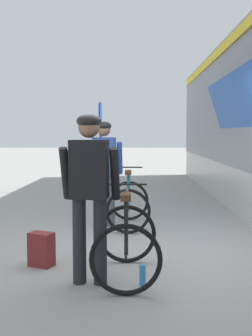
% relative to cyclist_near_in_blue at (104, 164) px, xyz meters
% --- Properties ---
extents(ground_plane, '(80.00, 80.00, 0.00)m').
position_rel_cyclist_near_in_blue_xyz_m(ground_plane, '(0.78, -1.64, -1.05)').
color(ground_plane, '#A09E99').
extents(cyclist_near_in_blue, '(0.62, 0.32, 1.76)m').
position_rel_cyclist_near_in_blue_xyz_m(cyclist_near_in_blue, '(0.00, 0.00, 0.00)').
color(cyclist_near_in_blue, '#4C515B').
rests_on(cyclist_near_in_blue, ground).
extents(cyclist_far_in_dark, '(0.63, 0.34, 1.76)m').
position_rel_cyclist_near_in_blue_xyz_m(cyclist_far_in_dark, '(0.06, -2.69, 0.00)').
color(cyclist_far_in_dark, '#232328').
rests_on(cyclist_far_in_dark, ground).
extents(bicycle_near_teal, '(0.71, 1.08, 0.99)m').
position_rel_cyclist_near_in_blue_xyz_m(bicycle_near_teal, '(0.41, -0.05, -0.65)').
color(bicycle_near_teal, black).
rests_on(bicycle_near_teal, ground).
extents(bicycle_far_black, '(0.72, 1.08, 0.99)m').
position_rel_cyclist_near_in_blue_xyz_m(bicycle_far_black, '(0.43, -2.51, -0.65)').
color(bicycle_far_black, black).
rests_on(bicycle_far_black, ground).
extents(backpack_on_platform, '(0.33, 0.27, 0.40)m').
position_rel_cyclist_near_in_blue_xyz_m(backpack_on_platform, '(-0.58, -2.14, -0.85)').
color(backpack_on_platform, maroon).
rests_on(backpack_on_platform, ground).
extents(water_bottle_near_the_bikes, '(0.07, 0.07, 0.22)m').
position_rel_cyclist_near_in_blue_xyz_m(water_bottle_near_the_bikes, '(0.60, -2.74, -0.94)').
color(water_bottle_near_the_bikes, '#338CCC').
rests_on(water_bottle_near_the_bikes, ground).
extents(platform_sign_post, '(0.08, 0.70, 2.40)m').
position_rel_cyclist_near_in_blue_xyz_m(platform_sign_post, '(-0.43, 4.37, 0.57)').
color(platform_sign_post, '#595B60').
rests_on(platform_sign_post, ground).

